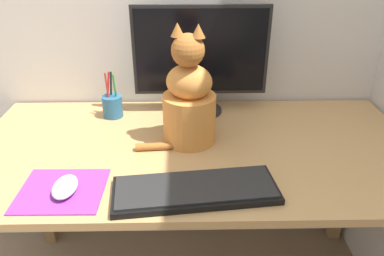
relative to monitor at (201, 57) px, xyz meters
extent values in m
cube|color=tan|center=(-0.02, -0.27, -0.23)|extent=(1.48, 0.73, 0.02)
cube|color=olive|center=(-0.72, 0.06, -0.59)|extent=(0.05, 0.05, 0.70)
cube|color=olive|center=(0.67, 0.06, -0.59)|extent=(0.05, 0.05, 0.70)
cylinder|color=black|center=(0.00, 0.00, -0.22)|extent=(0.17, 0.17, 0.01)
cylinder|color=black|center=(0.00, 0.00, -0.18)|extent=(0.04, 0.04, 0.07)
cube|color=black|center=(0.00, 0.00, 0.02)|extent=(0.50, 0.02, 0.33)
cube|color=black|center=(0.00, -0.01, 0.02)|extent=(0.48, 0.00, 0.30)
cube|color=black|center=(-0.03, -0.52, -0.21)|extent=(0.46, 0.21, 0.02)
cube|color=black|center=(-0.03, -0.52, -0.20)|extent=(0.44, 0.19, 0.01)
cube|color=purple|center=(-0.40, -0.51, -0.22)|extent=(0.23, 0.20, 0.00)
ellipsoid|color=white|center=(-0.39, -0.51, -0.20)|extent=(0.07, 0.11, 0.03)
cylinder|color=#D6893D|center=(-0.05, -0.23, -0.14)|extent=(0.22, 0.22, 0.16)
ellipsoid|color=#D6893D|center=(-0.05, -0.23, -0.01)|extent=(0.18, 0.16, 0.11)
sphere|color=#A36028|center=(-0.05, -0.24, 0.09)|extent=(0.13, 0.13, 0.10)
cone|color=#A36028|center=(-0.08, -0.23, 0.15)|extent=(0.05, 0.05, 0.04)
cone|color=#A36028|center=(-0.02, -0.25, 0.15)|extent=(0.05, 0.05, 0.04)
cylinder|color=#A36028|center=(-0.11, -0.29, -0.21)|extent=(0.23, 0.04, 0.02)
cylinder|color=#286089|center=(-0.34, -0.04, -0.18)|extent=(0.07, 0.07, 0.08)
cylinder|color=red|center=(-0.35, -0.03, -0.12)|extent=(0.02, 0.03, 0.14)
cylinder|color=green|center=(-0.32, -0.04, -0.12)|extent=(0.01, 0.02, 0.14)
cylinder|color=red|center=(-0.35, -0.04, -0.12)|extent=(0.02, 0.03, 0.14)
cylinder|color=black|center=(-0.34, -0.02, -0.12)|extent=(0.02, 0.01, 0.14)
camera|label=1|loc=(-0.06, -1.34, 0.41)|focal=35.00mm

